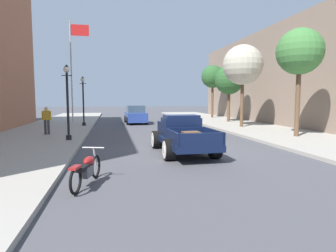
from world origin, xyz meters
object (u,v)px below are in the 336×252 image
object	(u,v)px
street_tree_nearest	(300,52)
street_tree_second	(243,65)
hotrod_truck_navy	(181,134)
street_tree_third	(229,80)
street_tree_farthest	(213,77)
car_background_blue	(136,115)
flagpole	(74,60)
street_lamp_far	(83,97)
street_lamp_near	(67,96)
pedestrian_sidewalk_left	(47,119)
motorcycle_parked	(87,169)

from	to	relation	value
street_tree_nearest	street_tree_second	xyz separation A→B (m)	(-0.61, 5.81, -0.07)
hotrod_truck_navy	street_tree_third	distance (m)	15.65
street_tree_third	street_tree_farthest	xyz separation A→B (m)	(0.49, 5.82, 0.72)
hotrod_truck_navy	car_background_blue	world-z (taller)	car_background_blue
flagpole	hotrod_truck_navy	bearing A→B (deg)	-68.83
street_lamp_far	car_background_blue	bearing A→B (deg)	34.69
street_lamp_near	street_lamp_far	size ratio (longest dim) A/B	1.00
street_lamp_far	street_tree_third	distance (m)	12.99
pedestrian_sidewalk_left	flagpole	world-z (taller)	flagpole
street_lamp_near	street_tree_second	distance (m)	13.04
street_lamp_far	street_tree_third	bearing A→B (deg)	7.23
street_lamp_near	street_tree_second	bearing A→B (deg)	22.36
street_tree_second	street_tree_nearest	bearing A→B (deg)	-84.03
street_lamp_near	street_tree_nearest	world-z (taller)	street_tree_nearest
motorcycle_parked	car_background_blue	distance (m)	19.06
pedestrian_sidewalk_left	street_tree_second	xyz separation A→B (m)	(13.47, 2.19, 3.67)
street_tree_second	street_lamp_near	bearing A→B (deg)	-157.64
hotrod_truck_navy	street_tree_second	world-z (taller)	street_tree_second
car_background_blue	hotrod_truck_navy	bearing A→B (deg)	-86.91
hotrod_truck_navy	pedestrian_sidewalk_left	size ratio (longest dim) A/B	3.02
pedestrian_sidewalk_left	street_lamp_far	size ratio (longest dim) A/B	0.43
flagpole	street_tree_farthest	distance (m)	14.78
motorcycle_parked	pedestrian_sidewalk_left	xyz separation A→B (m)	(-3.15, 10.51, 0.64)
pedestrian_sidewalk_left	street_tree_third	size ratio (longest dim) A/B	0.32
hotrod_truck_navy	flagpole	distance (m)	18.12
pedestrian_sidewalk_left	street_tree_farthest	xyz separation A→B (m)	(14.91, 12.80, 3.58)
motorcycle_parked	street_tree_nearest	bearing A→B (deg)	32.23
street_lamp_near	street_tree_farthest	size ratio (longest dim) A/B	0.66
street_lamp_near	street_tree_second	xyz separation A→B (m)	(11.86, 4.88, 2.37)
street_lamp_far	flagpole	xyz separation A→B (m)	(-1.19, 4.61, 3.39)
car_background_blue	flagpole	bearing A→B (deg)	163.55
car_background_blue	street_tree_farthest	xyz separation A→B (m)	(8.97, 4.46, 3.90)
street_tree_farthest	hotrod_truck_navy	bearing A→B (deg)	-113.21
flagpole	street_tree_farthest	world-z (taller)	flagpole
street_tree_third	street_tree_second	bearing A→B (deg)	-101.25
flagpole	street_tree_farthest	xyz separation A→B (m)	(14.47, 2.84, -1.10)
street_lamp_near	street_tree_nearest	bearing A→B (deg)	-4.25
car_background_blue	flagpole	xyz separation A→B (m)	(-5.50, 1.62, 5.00)
street_lamp_far	street_tree_farthest	distance (m)	15.39
street_tree_farthest	car_background_blue	bearing A→B (deg)	-153.54
street_lamp_far	hotrod_truck_navy	bearing A→B (deg)	-66.33
flagpole	street_tree_third	size ratio (longest dim) A/B	1.78
street_lamp_far	street_tree_farthest	xyz separation A→B (m)	(13.28, 7.45, 2.28)
pedestrian_sidewalk_left	street_tree_second	size ratio (longest dim) A/B	0.27
street_tree_third	flagpole	bearing A→B (deg)	167.95
motorcycle_parked	street_lamp_near	world-z (taller)	street_lamp_near
motorcycle_parked	street_lamp_far	distance (m)	16.06
flagpole	street_lamp_near	bearing A→B (deg)	-84.74
street_lamp_far	pedestrian_sidewalk_left	bearing A→B (deg)	-106.99
flagpole	street_tree_second	size ratio (longest dim) A/B	1.50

